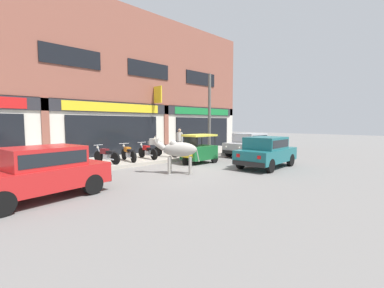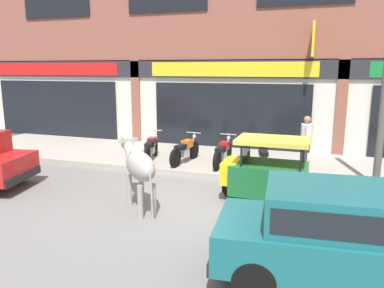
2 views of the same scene
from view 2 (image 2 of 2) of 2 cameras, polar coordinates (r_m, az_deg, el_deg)
The scene contains 11 objects.
ground_plane at distance 8.73m, azimuth -3.46°, elevation -9.27°, with size 90.00×90.00×0.00m, color slate.
sidewalk at distance 12.42m, azimuth 3.65°, elevation -2.53°, with size 19.00×3.78×0.18m, color #A8A093.
shop_building at distance 14.20m, azimuth 6.25°, elevation 17.00°, with size 23.00×1.40×9.37m.
cow at distance 8.28m, azimuth -8.10°, elevation -3.24°, with size 1.63×1.72×1.61m.
car_2 at distance 5.84m, azimuth 21.35°, elevation -12.31°, with size 3.71×1.90×1.46m.
auto_rickshaw at distance 8.92m, azimuth 11.20°, elevation -4.55°, with size 2.00×1.18×1.52m.
motorcycle_0 at distance 12.16m, azimuth -6.25°, elevation -0.59°, with size 0.65×1.78×0.88m.
motorcycle_1 at distance 11.70m, azimuth -1.07°, elevation -1.00°, with size 0.57×1.81×0.88m.
motorcycle_2 at distance 11.42m, azimuth 4.73°, elevation -1.35°, with size 0.52×1.81×0.88m.
motorcycle_3 at distance 11.12m, azimuth 10.74°, elevation -1.87°, with size 0.64×1.79×0.88m.
pedestrian at distance 11.08m, azimuth 17.01°, elevation 0.94°, with size 0.32×0.50×1.60m.
Camera 2 is at (3.10, -7.56, 3.10)m, focal length 35.00 mm.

